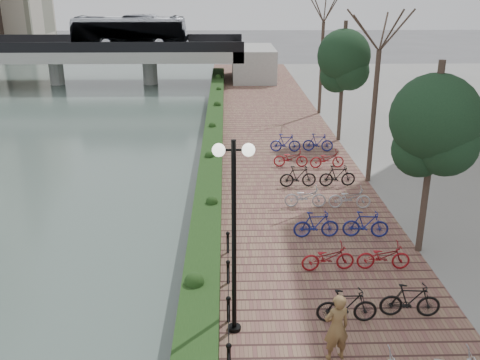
{
  "coord_description": "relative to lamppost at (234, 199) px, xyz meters",
  "views": [
    {
      "loc": [
        1.4,
        -7.38,
        9.16
      ],
      "look_at": [
        1.89,
        12.13,
        2.0
      ],
      "focal_mm": 40.0,
      "sensor_mm": 36.0,
      "label": 1
    }
  ],
  "objects": [
    {
      "name": "promenade",
      "position": [
        2.45,
        12.87,
        -4.0
      ],
      "size": [
        8.0,
        75.0,
        0.5
      ],
      "primitive_type": "cube",
      "color": "brown",
      "rests_on": "ground"
    },
    {
      "name": "hedge",
      "position": [
        -0.95,
        15.37,
        -3.45
      ],
      "size": [
        1.1,
        56.0,
        0.6
      ],
      "primitive_type": "cube",
      "color": "#183513",
      "rests_on": "promenade"
    },
    {
      "name": "lamppost",
      "position": [
        0.0,
        0.0,
        0.0
      ],
      "size": [
        1.02,
        0.32,
        5.26
      ],
      "color": "black",
      "rests_on": "promenade"
    },
    {
      "name": "pedestrian",
      "position": [
        2.45,
        -1.22,
        -2.86
      ],
      "size": [
        0.73,
        0.56,
        1.79
      ],
      "primitive_type": "imported",
      "rotation": [
        0.0,
        0.0,
        3.37
      ],
      "color": "brown",
      "rests_on": "promenade"
    },
    {
      "name": "bicycle_parking",
      "position": [
        3.95,
        6.78,
        -3.28
      ],
      "size": [
        2.4,
        19.89,
        1.0
      ],
      "color": "silver",
      "rests_on": "promenade"
    },
    {
      "name": "street_trees",
      "position": [
        6.45,
        8.05,
        -0.57
      ],
      "size": [
        3.2,
        37.12,
        6.8
      ],
      "color": "#31231D",
      "rests_on": "promenade"
    },
    {
      "name": "bridge",
      "position": [
        -15.04,
        40.37,
        -0.88
      ],
      "size": [
        36.0,
        10.77,
        6.5
      ],
      "color": "#9E9D99",
      "rests_on": "ground"
    }
  ]
}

